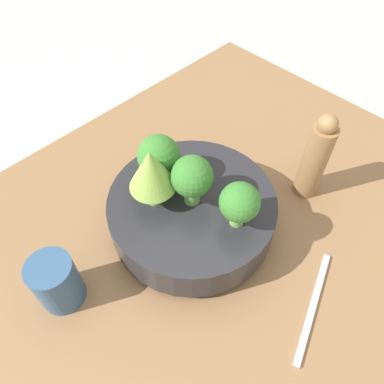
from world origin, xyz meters
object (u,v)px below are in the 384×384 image
(bowl, at_px, (192,212))
(pepper_mill, at_px, (315,158))
(fork, at_px, (313,306))
(cup, at_px, (57,282))

(bowl, distance_m, pepper_mill, 0.22)
(pepper_mill, xyz_separation_m, fork, (-0.18, -0.14, -0.08))
(pepper_mill, relative_size, fork, 0.99)
(bowl, relative_size, pepper_mill, 1.53)
(bowl, height_order, fork, bowl)
(cup, xyz_separation_m, pepper_mill, (0.42, -0.14, 0.04))
(bowl, xyz_separation_m, fork, (0.03, -0.22, -0.04))
(fork, bearing_deg, bowl, 96.61)
(bowl, bearing_deg, pepper_mill, -23.45)
(cup, relative_size, fork, 0.51)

